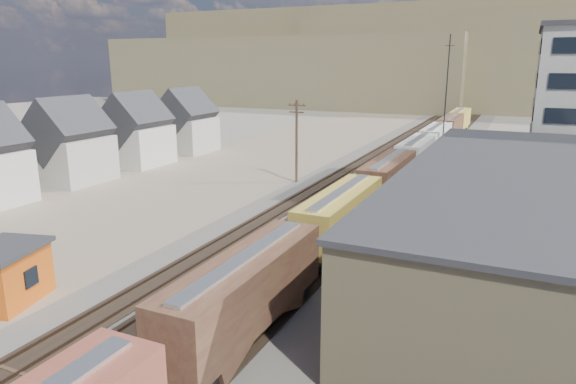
% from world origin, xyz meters
% --- Properties ---
extents(ballast_bed, '(18.00, 200.00, 0.06)m').
position_xyz_m(ballast_bed, '(0.00, 50.00, 0.03)').
color(ballast_bed, '#4C4742').
rests_on(ballast_bed, ground).
extents(dirt_yard, '(24.00, 180.00, 0.03)m').
position_xyz_m(dirt_yard, '(-20.00, 40.00, 0.01)').
color(dirt_yard, '#7C6C55').
rests_on(dirt_yard, ground).
extents(rail_tracks, '(11.40, 200.00, 0.24)m').
position_xyz_m(rail_tracks, '(-0.55, 50.00, 0.11)').
color(rail_tracks, black).
rests_on(rail_tracks, ground).
extents(freight_train, '(3.00, 119.74, 4.46)m').
position_xyz_m(freight_train, '(3.80, 45.53, 2.79)').
color(freight_train, black).
rests_on(freight_train, ground).
extents(warehouse, '(12.40, 40.40, 7.25)m').
position_xyz_m(warehouse, '(14.98, 25.00, 3.65)').
color(warehouse, tan).
rests_on(warehouse, ground).
extents(utility_pole_north, '(2.20, 0.32, 10.00)m').
position_xyz_m(utility_pole_north, '(-8.50, 42.00, 5.30)').
color(utility_pole_north, '#382619').
rests_on(utility_pole_north, ground).
extents(radio_mast, '(1.20, 0.16, 18.00)m').
position_xyz_m(radio_mast, '(6.00, 60.00, 9.12)').
color(radio_mast, black).
rests_on(radio_mast, ground).
extents(townhouse_row, '(8.15, 68.16, 10.47)m').
position_xyz_m(townhouse_row, '(-34.00, 25.00, 4.34)').
color(townhouse_row, '#B7B2A8').
rests_on(townhouse_row, ground).
extents(hills_north, '(265.00, 80.00, 32.00)m').
position_xyz_m(hills_north, '(0.17, 167.92, 14.10)').
color(hills_north, brown).
rests_on(hills_north, ground).
extents(maintenance_shed, '(4.93, 5.74, 3.62)m').
position_xyz_m(maintenance_shed, '(-11.62, 5.08, 1.86)').
color(maintenance_shed, '#CB5413').
rests_on(maintenance_shed, ground).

